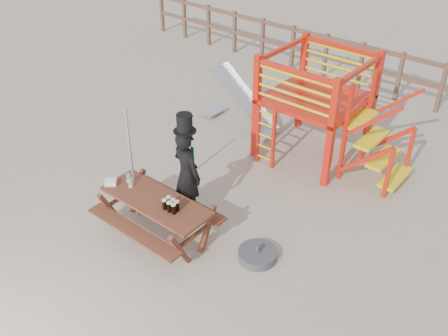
{
  "coord_description": "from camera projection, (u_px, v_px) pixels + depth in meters",
  "views": [
    {
      "loc": [
        4.36,
        -4.11,
        5.34
      ],
      "look_at": [
        0.27,
        0.8,
        1.08
      ],
      "focal_mm": 40.0,
      "sensor_mm": 36.0,
      "label": 1
    }
  ],
  "objects": [
    {
      "name": "paper_bag",
      "position": [
        111.0,
        182.0,
        7.94
      ],
      "size": [
        0.23,
        0.22,
        0.08
      ],
      "primitive_type": "cube",
      "rotation": [
        0.0,
        0.0,
        0.73
      ],
      "color": "white",
      "rests_on": "picnic_table"
    },
    {
      "name": "playground_fort",
      "position": [
        311.0,
        104.0,
        9.54
      ],
      "size": [
        4.71,
        1.84,
        2.1
      ],
      "color": "red",
      "rests_on": "ground"
    },
    {
      "name": "metal_pole",
      "position": [
        132.0,
        165.0,
        7.88
      ],
      "size": [
        0.04,
        0.04,
        2.01
      ],
      "primitive_type": "cylinder",
      "color": "#B2B2B7",
      "rests_on": "ground"
    },
    {
      "name": "man_with_hat",
      "position": [
        187.0,
        172.0,
        8.01
      ],
      "size": [
        0.64,
        0.47,
        1.88
      ],
      "rotation": [
        0.0,
        0.0,
        2.98
      ],
      "color": "black",
      "rests_on": "ground"
    },
    {
      "name": "back_fence",
      "position": [
        380.0,
        66.0,
        11.97
      ],
      "size": [
        15.09,
        0.09,
        1.2
      ],
      "color": "brown",
      "rests_on": "ground"
    },
    {
      "name": "stout_pints",
      "position": [
        171.0,
        205.0,
        7.37
      ],
      "size": [
        0.25,
        0.16,
        0.17
      ],
      "color": "black",
      "rests_on": "picnic_table"
    },
    {
      "name": "parasol_base",
      "position": [
        257.0,
        255.0,
        7.53
      ],
      "size": [
        0.59,
        0.59,
        0.25
      ],
      "color": "#3E3E44",
      "rests_on": "ground"
    },
    {
      "name": "ground",
      "position": [
        179.0,
        240.0,
        7.91
      ],
      "size": [
        60.0,
        60.0,
        0.0
      ],
      "primitive_type": "plane",
      "color": "tan",
      "rests_on": "ground"
    },
    {
      "name": "picnic_table",
      "position": [
        157.0,
        213.0,
        7.77
      ],
      "size": [
        1.84,
        1.27,
        0.71
      ],
      "rotation": [
        0.0,
        0.0,
        0.01
      ],
      "color": "brown",
      "rests_on": "ground"
    },
    {
      "name": "empty_glasses",
      "position": [
        129.0,
        181.0,
        7.92
      ],
      "size": [
        0.2,
        0.15,
        0.15
      ],
      "color": "silver",
      "rests_on": "picnic_table"
    }
  ]
}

